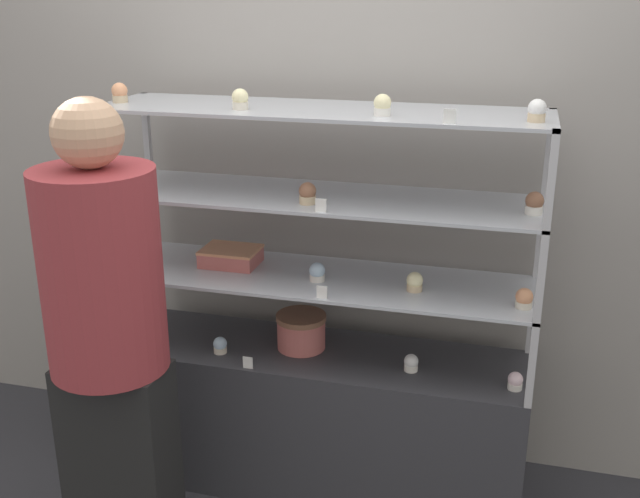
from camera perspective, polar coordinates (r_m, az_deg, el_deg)
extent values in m
plane|color=#2D2D33|center=(3.10, 0.00, -17.11)|extent=(20.00, 20.00, 0.00)
cube|color=gray|center=(2.89, 1.85, 8.54)|extent=(8.00, 0.05, 2.60)
cube|color=#333338|center=(2.94, 0.00, -12.70)|extent=(1.52, 0.42, 0.56)
cube|color=#B7B7BC|center=(3.16, -12.25, -2.05)|extent=(0.02, 0.02, 0.30)
cube|color=#B7B7BC|center=(2.84, 15.85, -4.87)|extent=(0.02, 0.02, 0.30)
cube|color=#B7B7BC|center=(2.85, -15.82, -4.82)|extent=(0.02, 0.02, 0.30)
cube|color=#B7B7BC|center=(2.48, 15.84, -8.51)|extent=(0.02, 0.02, 0.30)
cube|color=#B7BCC6|center=(2.68, 0.00, -2.24)|extent=(1.52, 0.42, 0.01)
cube|color=#B7B7BC|center=(3.07, -12.64, 3.17)|extent=(0.02, 0.02, 0.30)
cube|color=#B7B7BC|center=(2.74, 16.41, 0.87)|extent=(0.02, 0.02, 0.30)
cube|color=#B7B7BC|center=(2.74, -16.38, 0.91)|extent=(0.02, 0.02, 0.30)
cube|color=#B7B7BC|center=(2.36, 16.50, -2.05)|extent=(0.02, 0.02, 0.30)
cube|color=#B7BCC6|center=(2.59, 0.00, 3.95)|extent=(1.52, 0.42, 0.01)
cube|color=#B7B7BC|center=(3.00, -13.06, 8.67)|extent=(0.02, 0.02, 0.30)
cube|color=#B7B7BC|center=(2.66, 17.02, 7.00)|extent=(0.02, 0.02, 0.30)
cube|color=#B7B7BC|center=(2.67, -16.98, 7.03)|extent=(0.02, 0.02, 0.30)
cube|color=#B7B7BC|center=(2.28, 17.21, 5.00)|extent=(0.02, 0.02, 0.30)
cube|color=#B7BCC6|center=(2.52, 0.00, 10.53)|extent=(1.52, 0.42, 0.01)
cylinder|color=#C66660|center=(2.81, -1.44, -6.46)|extent=(0.18, 0.18, 0.11)
cylinder|color=#8C5B42|center=(2.78, -1.45, -5.22)|extent=(0.19, 0.19, 0.02)
cube|color=#C66660|center=(2.81, -6.80, -0.65)|extent=(0.21, 0.16, 0.05)
cube|color=#E5996B|center=(2.80, -6.83, -0.04)|extent=(0.21, 0.16, 0.01)
cylinder|color=white|center=(2.99, -13.82, -6.40)|extent=(0.05, 0.05, 0.02)
sphere|color=#F4EAB2|center=(2.98, -13.86, -5.97)|extent=(0.05, 0.05, 0.05)
cylinder|color=beige|center=(2.82, -7.60, -7.62)|extent=(0.05, 0.05, 0.02)
sphere|color=silver|center=(2.80, -7.62, -7.16)|extent=(0.05, 0.05, 0.05)
cylinder|color=white|center=(2.69, 6.94, -8.96)|extent=(0.05, 0.05, 0.02)
sphere|color=white|center=(2.68, 6.96, -8.48)|extent=(0.05, 0.05, 0.05)
cylinder|color=white|center=(2.64, 14.62, -10.06)|extent=(0.05, 0.05, 0.02)
sphere|color=silver|center=(2.63, 14.67, -9.58)|extent=(0.05, 0.05, 0.05)
cube|color=white|center=(2.69, -5.52, -8.62)|extent=(0.04, 0.00, 0.04)
cylinder|color=#CCB28C|center=(2.85, -14.21, -1.13)|extent=(0.05, 0.05, 0.02)
sphere|color=#8C5B42|center=(2.84, -14.25, -0.63)|extent=(0.06, 0.06, 0.06)
cylinder|color=white|center=(2.64, -0.21, -2.19)|extent=(0.05, 0.05, 0.02)
sphere|color=silver|center=(2.63, -0.21, -1.64)|extent=(0.06, 0.06, 0.06)
cylinder|color=#CCB28C|center=(2.57, 7.21, -2.92)|extent=(0.05, 0.05, 0.02)
sphere|color=#F4EAB2|center=(2.56, 7.23, -2.37)|extent=(0.06, 0.06, 0.06)
cylinder|color=beige|center=(2.51, 15.25, -4.08)|extent=(0.05, 0.05, 0.02)
sphere|color=#E5996B|center=(2.50, 15.31, -3.52)|extent=(0.06, 0.06, 0.06)
cube|color=white|center=(2.49, 0.15, -3.31)|extent=(0.04, 0.00, 0.04)
cylinder|color=beige|center=(2.80, -14.48, 4.96)|extent=(0.06, 0.06, 0.03)
sphere|color=#F4EAB2|center=(2.80, -14.53, 5.55)|extent=(0.06, 0.06, 0.06)
cylinder|color=#CCB28C|center=(2.49, -0.96, 3.79)|extent=(0.06, 0.06, 0.03)
sphere|color=#8C5B42|center=(2.48, -0.96, 4.45)|extent=(0.06, 0.06, 0.06)
cylinder|color=white|center=(2.46, 15.98, 2.90)|extent=(0.06, 0.06, 0.03)
sphere|color=#8C5B42|center=(2.46, 16.04, 3.56)|extent=(0.06, 0.06, 0.06)
cube|color=white|center=(2.39, 0.07, 3.35)|extent=(0.04, 0.00, 0.04)
cylinder|color=#CCB28C|center=(2.75, -14.98, 11.01)|extent=(0.05, 0.05, 0.03)
sphere|color=#E5996B|center=(2.75, -15.03, 11.58)|extent=(0.05, 0.05, 0.05)
cylinder|color=beige|center=(2.52, -6.09, 10.82)|extent=(0.05, 0.05, 0.03)
sphere|color=#F4EAB2|center=(2.51, -6.11, 11.45)|extent=(0.05, 0.05, 0.05)
cylinder|color=white|center=(2.38, 4.76, 10.38)|extent=(0.05, 0.05, 0.03)
sphere|color=#F4EAB2|center=(2.38, 4.78, 11.05)|extent=(0.05, 0.05, 0.05)
cylinder|color=#CCB28C|center=(2.35, 16.16, 9.60)|extent=(0.05, 0.05, 0.03)
sphere|color=white|center=(2.35, 16.22, 10.26)|extent=(0.05, 0.05, 0.05)
cube|color=white|center=(2.26, 9.85, 9.92)|extent=(0.04, 0.00, 0.04)
cube|color=black|center=(2.63, -14.88, -15.56)|extent=(0.35, 0.19, 0.72)
cylinder|color=#993338|center=(2.32, -16.29, -1.68)|extent=(0.36, 0.36, 0.63)
sphere|color=tan|center=(2.21, -17.31, 8.44)|extent=(0.20, 0.20, 0.20)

